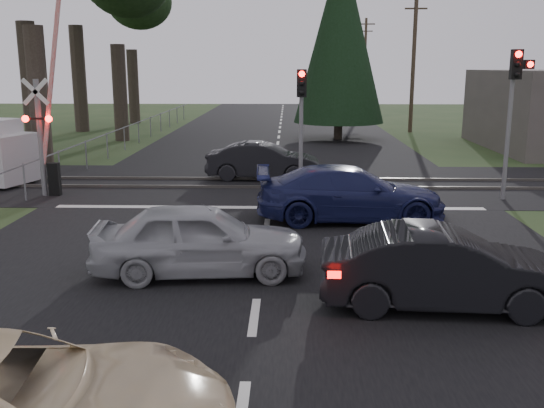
{
  "coord_description": "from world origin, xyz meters",
  "views": [
    {
      "loc": [
        0.56,
        -9.67,
        4.2
      ],
      "look_at": [
        0.22,
        3.03,
        1.3
      ],
      "focal_mm": 40.0,
      "sensor_mm": 36.0,
      "label": 1
    }
  ],
  "objects_px": {
    "utility_pole_mid": "(414,58)",
    "traffic_signal_center": "(301,109)",
    "traffic_signal_right": "(514,96)",
    "crossing_signal": "(47,134)",
    "utility_pole_far": "(365,61)",
    "dark_car_far": "(263,161)",
    "silver_car": "(200,239)",
    "dark_hatchback": "(444,269)",
    "blue_sedan": "(350,194)"
  },
  "relations": [
    {
      "from": "utility_pole_mid",
      "to": "traffic_signal_center",
      "type": "bearing_deg",
      "value": -111.21
    },
    {
      "from": "traffic_signal_right",
      "to": "utility_pole_mid",
      "type": "bearing_deg",
      "value": 87.34
    },
    {
      "from": "crossing_signal",
      "to": "traffic_signal_center",
      "type": "bearing_deg",
      "value": 6.15
    },
    {
      "from": "traffic_signal_right",
      "to": "utility_pole_far",
      "type": "xyz_separation_m",
      "value": [
        0.95,
        45.53,
        1.41
      ]
    },
    {
      "from": "crossing_signal",
      "to": "dark_car_far",
      "type": "distance_m",
      "value": 7.72
    },
    {
      "from": "traffic_signal_center",
      "to": "utility_pole_mid",
      "type": "xyz_separation_m",
      "value": [
        7.5,
        19.32,
        1.92
      ]
    },
    {
      "from": "crossing_signal",
      "to": "silver_car",
      "type": "bearing_deg",
      "value": -51.52
    },
    {
      "from": "traffic_signal_center",
      "to": "dark_hatchback",
      "type": "bearing_deg",
      "value": -77.17
    },
    {
      "from": "crossing_signal",
      "to": "utility_pole_far",
      "type": "height_order",
      "value": "utility_pole_far"
    },
    {
      "from": "dark_car_far",
      "to": "blue_sedan",
      "type": "bearing_deg",
      "value": -152.79
    },
    {
      "from": "traffic_signal_center",
      "to": "utility_pole_mid",
      "type": "distance_m",
      "value": 20.82
    },
    {
      "from": "crossing_signal",
      "to": "dark_car_far",
      "type": "xyz_separation_m",
      "value": [
        6.91,
        3.17,
        -1.36
      ]
    },
    {
      "from": "crossing_signal",
      "to": "utility_pole_mid",
      "type": "relative_size",
      "value": 0.77
    },
    {
      "from": "blue_sedan",
      "to": "dark_car_far",
      "type": "height_order",
      "value": "blue_sedan"
    },
    {
      "from": "traffic_signal_center",
      "to": "dark_car_far",
      "type": "height_order",
      "value": "traffic_signal_center"
    },
    {
      "from": "silver_car",
      "to": "blue_sedan",
      "type": "xyz_separation_m",
      "value": [
        3.52,
        4.59,
        0.01
      ]
    },
    {
      "from": "utility_pole_far",
      "to": "dark_hatchback",
      "type": "distance_m",
      "value": 54.87
    },
    {
      "from": "traffic_signal_center",
      "to": "utility_pole_mid",
      "type": "bearing_deg",
      "value": 68.79
    },
    {
      "from": "silver_car",
      "to": "blue_sedan",
      "type": "relative_size",
      "value": 0.84
    },
    {
      "from": "crossing_signal",
      "to": "silver_car",
      "type": "xyz_separation_m",
      "value": [
        6.04,
        -7.6,
        -1.31
      ]
    },
    {
      "from": "crossing_signal",
      "to": "silver_car",
      "type": "relative_size",
      "value": 1.6
    },
    {
      "from": "traffic_signal_center",
      "to": "utility_pole_far",
      "type": "xyz_separation_m",
      "value": [
        7.5,
        44.32,
        1.92
      ]
    },
    {
      "from": "utility_pole_mid",
      "to": "utility_pole_far",
      "type": "height_order",
      "value": "same"
    },
    {
      "from": "utility_pole_mid",
      "to": "blue_sedan",
      "type": "bearing_deg",
      "value": -104.96
    },
    {
      "from": "traffic_signal_right",
      "to": "silver_car",
      "type": "distance_m",
      "value": 11.7
    },
    {
      "from": "traffic_signal_right",
      "to": "utility_pole_mid",
      "type": "relative_size",
      "value": 0.52
    },
    {
      "from": "traffic_signal_right",
      "to": "traffic_signal_center",
      "type": "height_order",
      "value": "traffic_signal_right"
    },
    {
      "from": "blue_sedan",
      "to": "dark_car_far",
      "type": "bearing_deg",
      "value": 21.02
    },
    {
      "from": "utility_pole_far",
      "to": "dark_car_far",
      "type": "xyz_separation_m",
      "value": [
        -8.87,
        -42.04,
        -4.03
      ]
    },
    {
      "from": "traffic_signal_right",
      "to": "dark_car_far",
      "type": "height_order",
      "value": "traffic_signal_right"
    },
    {
      "from": "crossing_signal",
      "to": "blue_sedan",
      "type": "relative_size",
      "value": 1.34
    },
    {
      "from": "utility_pole_far",
      "to": "silver_car",
      "type": "relative_size",
      "value": 2.06
    },
    {
      "from": "utility_pole_mid",
      "to": "blue_sedan",
      "type": "height_order",
      "value": "utility_pole_mid"
    },
    {
      "from": "dark_hatchback",
      "to": "dark_car_far",
      "type": "relative_size",
      "value": 1.03
    },
    {
      "from": "utility_pole_mid",
      "to": "utility_pole_far",
      "type": "distance_m",
      "value": 25.0
    },
    {
      "from": "dark_car_far",
      "to": "utility_pole_far",
      "type": "bearing_deg",
      "value": -7.94
    },
    {
      "from": "silver_car",
      "to": "dark_car_far",
      "type": "xyz_separation_m",
      "value": [
        0.86,
        10.78,
        -0.05
      ]
    },
    {
      "from": "dark_hatchback",
      "to": "blue_sedan",
      "type": "bearing_deg",
      "value": 12.74
    },
    {
      "from": "blue_sedan",
      "to": "dark_hatchback",
      "type": "bearing_deg",
      "value": -172.94
    },
    {
      "from": "traffic_signal_center",
      "to": "dark_hatchback",
      "type": "distance_m",
      "value": 10.62
    },
    {
      "from": "blue_sedan",
      "to": "dark_car_far",
      "type": "relative_size",
      "value": 1.23
    },
    {
      "from": "crossing_signal",
      "to": "traffic_signal_right",
      "type": "relative_size",
      "value": 1.48
    },
    {
      "from": "traffic_signal_center",
      "to": "silver_car",
      "type": "distance_m",
      "value": 9.02
    },
    {
      "from": "traffic_signal_right",
      "to": "dark_car_far",
      "type": "bearing_deg",
      "value": 156.23
    },
    {
      "from": "traffic_signal_center",
      "to": "silver_car",
      "type": "relative_size",
      "value": 0.94
    },
    {
      "from": "utility_pole_mid",
      "to": "dark_hatchback",
      "type": "xyz_separation_m",
      "value": [
        -5.19,
        -29.47,
        -4.01
      ]
    },
    {
      "from": "utility_pole_far",
      "to": "silver_car",
      "type": "bearing_deg",
      "value": -100.44
    },
    {
      "from": "utility_pole_mid",
      "to": "utility_pole_far",
      "type": "relative_size",
      "value": 1.0
    },
    {
      "from": "utility_pole_mid",
      "to": "silver_car",
      "type": "relative_size",
      "value": 2.06
    },
    {
      "from": "utility_pole_far",
      "to": "traffic_signal_center",
      "type": "bearing_deg",
      "value": -99.6
    }
  ]
}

